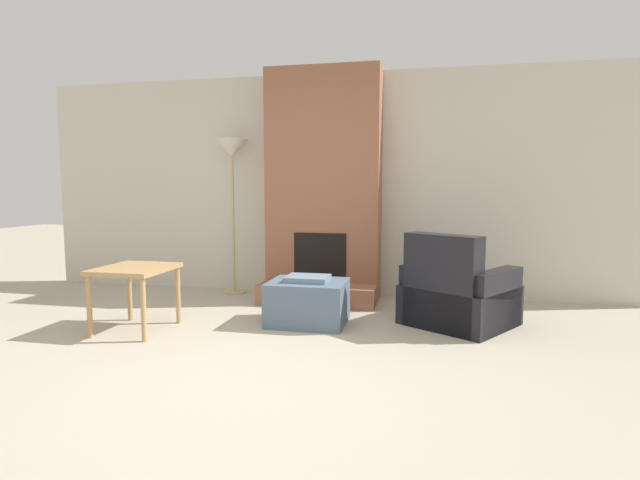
% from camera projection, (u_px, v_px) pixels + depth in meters
% --- Properties ---
extents(ground_plane, '(24.00, 24.00, 0.00)m').
position_uv_depth(ground_plane, '(247.00, 379.00, 3.33)').
color(ground_plane, '#B2A893').
extents(wall_back, '(7.29, 0.06, 2.60)m').
position_uv_depth(wall_back, '(328.00, 185.00, 5.95)').
color(wall_back, beige).
rests_on(wall_back, ground_plane).
extents(fireplace, '(1.28, 0.81, 2.60)m').
position_uv_depth(fireplace, '(324.00, 192.00, 5.68)').
color(fireplace, '#935B42').
rests_on(fireplace, ground_plane).
extents(ottoman, '(0.71, 0.58, 0.45)m').
position_uv_depth(ottoman, '(308.00, 302.00, 4.66)').
color(ottoman, slate).
rests_on(ottoman, ground_plane).
extents(armchair, '(1.17, 1.16, 0.86)m').
position_uv_depth(armchair, '(455.00, 297.00, 4.59)').
color(armchair, black).
rests_on(armchair, ground_plane).
extents(side_table, '(0.59, 0.67, 0.57)m').
position_uv_depth(side_table, '(135.00, 276.00, 4.42)').
color(side_table, tan).
rests_on(side_table, ground_plane).
extents(floor_lamp_left, '(0.39, 0.39, 1.84)m').
position_uv_depth(floor_lamp_left, '(232.00, 158.00, 5.90)').
color(floor_lamp_left, tan).
rests_on(floor_lamp_left, ground_plane).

